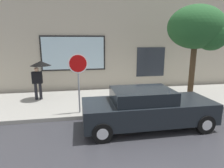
% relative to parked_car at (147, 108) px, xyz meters
% --- Properties ---
extents(ground_plane, '(60.00, 60.00, 0.00)m').
position_rel_parked_car_xyz_m(ground_plane, '(-0.12, 0.05, -0.70)').
color(ground_plane, '#333338').
extents(sidewalk, '(20.00, 4.00, 0.15)m').
position_rel_parked_car_xyz_m(sidewalk, '(-0.12, 3.05, -0.63)').
color(sidewalk, gray).
rests_on(sidewalk, ground).
extents(building_facade, '(20.00, 0.67, 7.00)m').
position_rel_parked_car_xyz_m(building_facade, '(-0.14, 5.55, 2.78)').
color(building_facade, '#B2A893').
rests_on(building_facade, ground).
extents(parked_car, '(4.56, 1.81, 1.41)m').
position_rel_parked_car_xyz_m(parked_car, '(0.00, 0.00, 0.00)').
color(parked_car, black).
rests_on(parked_car, ground).
extents(fire_hydrant, '(0.30, 0.44, 0.77)m').
position_rel_parked_car_xyz_m(fire_hydrant, '(-0.50, 1.90, -0.18)').
color(fire_hydrant, red).
rests_on(fire_hydrant, sidewalk).
extents(pedestrian_with_umbrella, '(0.99, 0.99, 1.91)m').
position_rel_parked_car_xyz_m(pedestrian_with_umbrella, '(-4.16, 3.62, 0.96)').
color(pedestrian_with_umbrella, black).
rests_on(pedestrian_with_umbrella, sidewalk).
extents(street_tree, '(2.62, 2.22, 4.45)m').
position_rel_parked_car_xyz_m(street_tree, '(3.14, 2.11, 2.82)').
color(street_tree, '#4C3823').
rests_on(street_tree, sidewalk).
extents(stop_sign, '(0.76, 0.10, 2.39)m').
position_rel_parked_car_xyz_m(stop_sign, '(-2.32, 1.43, 1.14)').
color(stop_sign, gray).
rests_on(stop_sign, sidewalk).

